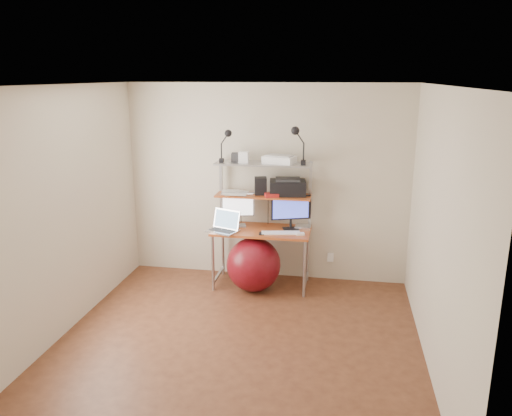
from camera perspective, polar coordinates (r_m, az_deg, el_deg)
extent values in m
plane|color=brown|center=(5.16, -2.08, -15.12)|extent=(3.60, 3.60, 0.00)
plane|color=white|center=(4.47, -2.39, 13.85)|extent=(3.60, 3.60, 0.00)
plane|color=beige|center=(6.38, 1.18, 2.87)|extent=(3.60, 0.00, 3.60)
plane|color=beige|center=(3.04, -9.51, -11.29)|extent=(3.60, 0.00, 3.60)
plane|color=beige|center=(5.33, -21.50, -0.62)|extent=(0.00, 3.60, 3.60)
plane|color=beige|center=(4.64, 20.08, -2.70)|extent=(0.00, 3.60, 3.60)
cube|color=#AC4921|center=(6.17, 0.64, -2.59)|extent=(1.20, 0.60, 0.03)
cylinder|color=#A2A2A7|center=(6.16, -4.94, -6.31)|extent=(0.04, 0.04, 0.71)
cylinder|color=#A2A2A7|center=(6.64, -3.79, -4.71)|extent=(0.04, 0.04, 0.71)
cylinder|color=#A2A2A7|center=(5.99, 5.56, -6.98)|extent=(0.04, 0.04, 0.71)
cylinder|color=#A2A2A7|center=(6.47, 5.93, -5.28)|extent=(0.04, 0.04, 0.71)
cube|color=#A2A2A7|center=(6.41, -4.00, 1.99)|extent=(0.03, 0.04, 0.84)
cube|color=#A2A2A7|center=(6.24, 6.21, 1.58)|extent=(0.03, 0.04, 0.84)
cube|color=#AC4921|center=(6.18, 0.85, 1.44)|extent=(1.18, 0.34, 0.02)
cube|color=#A2A2A7|center=(6.10, 0.86, 5.09)|extent=(1.18, 0.34, 0.02)
cube|color=white|center=(6.56, 8.51, -5.60)|extent=(0.08, 0.01, 0.12)
cube|color=#AAAAAE|center=(6.30, -2.06, -2.01)|extent=(0.22, 0.19, 0.01)
cylinder|color=#AAAAAE|center=(6.30, -2.03, -1.43)|extent=(0.03, 0.03, 0.11)
cube|color=#AAAAAE|center=(6.25, -2.04, 0.42)|extent=(0.41, 0.15, 0.32)
plane|color=white|center=(6.23, -2.08, 0.38)|extent=(0.36, 0.10, 0.38)
cube|color=black|center=(6.18, 3.95, -2.38)|extent=(0.21, 0.19, 0.01)
cylinder|color=black|center=(6.18, 3.98, -1.78)|extent=(0.03, 0.03, 0.11)
cube|color=black|center=(6.12, 4.02, 0.04)|extent=(0.48, 0.19, 0.30)
plane|color=blue|center=(6.11, 4.00, 0.00)|extent=(0.42, 0.15, 0.45)
cube|color=silver|center=(6.09, -3.85, -2.63)|extent=(0.43, 0.37, 0.02)
cube|color=#2D2D30|center=(6.09, -3.85, -2.53)|extent=(0.34, 0.25, 0.00)
cube|color=silver|center=(6.15, -3.20, -1.21)|extent=(0.37, 0.20, 0.24)
plane|color=#79A4CB|center=(6.15, -3.20, -1.21)|extent=(0.34, 0.20, 0.32)
cube|color=white|center=(6.02, 2.86, -2.85)|extent=(0.48, 0.22, 0.01)
cube|color=white|center=(5.97, 5.08, -2.97)|extent=(0.11, 0.08, 0.03)
cube|color=silver|center=(6.23, 5.40, -2.16)|extent=(0.20, 0.20, 0.04)
cube|color=black|center=(6.00, 0.66, -2.92)|extent=(0.07, 0.12, 0.01)
cube|color=black|center=(6.16, 3.64, 2.33)|extent=(0.48, 0.36, 0.18)
cube|color=#2D2D30|center=(6.14, 3.65, 3.29)|extent=(0.33, 0.26, 0.03)
cube|color=black|center=(6.17, 0.53, 2.54)|extent=(0.17, 0.17, 0.22)
cube|color=#B21E1C|center=(6.06, 1.81, 1.47)|extent=(0.19, 0.15, 0.04)
cube|color=white|center=(6.08, 2.69, 5.55)|extent=(0.42, 0.33, 0.08)
cube|color=#AAAAAE|center=(6.07, 2.70, 6.02)|extent=(0.35, 0.26, 0.01)
cube|color=white|center=(6.10, -1.42, 5.84)|extent=(0.12, 0.10, 0.13)
cube|color=#2D2D30|center=(6.20, -2.30, 5.83)|extent=(0.11, 0.11, 0.11)
cube|color=black|center=(6.13, -3.96, 5.45)|extent=(0.05, 0.06, 0.05)
cylinder|color=black|center=(6.12, -3.98, 6.50)|extent=(0.02, 0.02, 0.18)
sphere|color=black|center=(6.06, -3.20, 8.52)|extent=(0.09, 0.09, 0.09)
cube|color=black|center=(5.97, 5.43, 5.19)|extent=(0.06, 0.07, 0.06)
cylinder|color=black|center=(5.95, 5.46, 6.42)|extent=(0.02, 0.02, 0.20)
sphere|color=black|center=(5.92, 4.51, 8.81)|extent=(0.10, 0.10, 0.10)
sphere|color=maroon|center=(6.16, -0.28, -6.47)|extent=(0.67, 0.67, 0.67)
cube|color=white|center=(6.27, -2.82, 1.74)|extent=(0.30, 0.34, 0.00)
cube|color=white|center=(6.29, -2.77, 1.83)|extent=(0.23, 0.29, 0.00)
cube|color=white|center=(6.21, -1.94, 1.71)|extent=(0.22, 0.29, 0.00)
cube|color=white|center=(6.25, -2.91, 1.84)|extent=(0.27, 0.32, 0.00)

